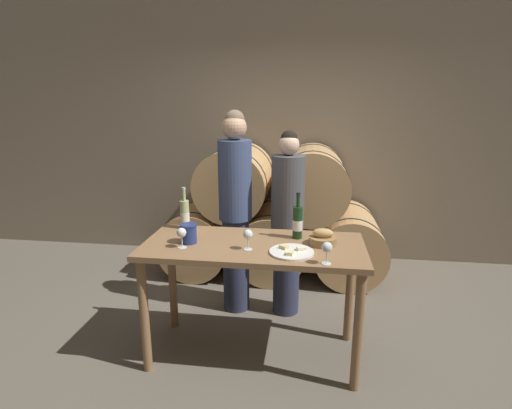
{
  "coord_description": "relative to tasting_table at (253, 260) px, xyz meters",
  "views": [
    {
      "loc": [
        0.38,
        -2.62,
        1.88
      ],
      "look_at": [
        0.0,
        0.14,
        1.14
      ],
      "focal_mm": 28.0,
      "sensor_mm": 36.0,
      "label": 1
    }
  ],
  "objects": [
    {
      "name": "ground_plane",
      "position": [
        0.0,
        0.0,
        -0.76
      ],
      "size": [
        10.0,
        10.0,
        0.0
      ],
      "primitive_type": "plane",
      "color": "#665E51"
    },
    {
      "name": "wine_bottle_red",
      "position": [
        0.3,
        0.16,
        0.25
      ],
      "size": [
        0.07,
        0.07,
        0.34
      ],
      "color": "#193819",
      "rests_on": "tasting_table"
    },
    {
      "name": "tasting_table",
      "position": [
        0.0,
        0.0,
        0.0
      ],
      "size": [
        1.56,
        0.7,
        0.89
      ],
      "color": "olive",
      "rests_on": "ground_plane"
    },
    {
      "name": "wine_glass_left",
      "position": [
        -0.02,
        -0.12,
        0.23
      ],
      "size": [
        0.07,
        0.07,
        0.14
      ],
      "color": "white",
      "rests_on": "tasting_table"
    },
    {
      "name": "bread_basket",
      "position": [
        0.48,
        0.05,
        0.17
      ],
      "size": [
        0.19,
        0.19,
        0.12
      ],
      "color": "olive",
      "rests_on": "tasting_table"
    },
    {
      "name": "blue_crock",
      "position": [
        -0.45,
        -0.04,
        0.2
      ],
      "size": [
        0.12,
        0.12,
        0.14
      ],
      "color": "navy",
      "rests_on": "tasting_table"
    },
    {
      "name": "wine_glass_far_left",
      "position": [
        -0.47,
        -0.14,
        0.23
      ],
      "size": [
        0.07,
        0.07,
        0.14
      ],
      "color": "white",
      "rests_on": "tasting_table"
    },
    {
      "name": "stone_wall_back",
      "position": [
        0.0,
        2.13,
        0.84
      ],
      "size": [
        10.0,
        0.12,
        3.2
      ],
      "color": "gray",
      "rests_on": "ground_plane"
    },
    {
      "name": "cheese_plate",
      "position": [
        0.28,
        -0.14,
        0.14
      ],
      "size": [
        0.3,
        0.3,
        0.04
      ],
      "color": "white",
      "rests_on": "tasting_table"
    },
    {
      "name": "person_right",
      "position": [
        0.2,
        0.67,
        0.08
      ],
      "size": [
        0.28,
        0.28,
        1.63
      ],
      "color": "#2D334C",
      "rests_on": "ground_plane"
    },
    {
      "name": "barrel_stack",
      "position": [
        0.0,
        1.54,
        -0.13
      ],
      "size": [
        2.37,
        0.95,
        1.4
      ],
      "color": "tan",
      "rests_on": "ground_plane"
    },
    {
      "name": "wine_bottle_white",
      "position": [
        -0.58,
        0.28,
        0.24
      ],
      "size": [
        0.07,
        0.07,
        0.33
      ],
      "color": "#ADBC7F",
      "rests_on": "tasting_table"
    },
    {
      "name": "wine_glass_center",
      "position": [
        0.5,
        -0.29,
        0.23
      ],
      "size": [
        0.07,
        0.07,
        0.14
      ],
      "color": "white",
      "rests_on": "tasting_table"
    },
    {
      "name": "person_left",
      "position": [
        -0.25,
        0.67,
        0.19
      ],
      "size": [
        0.29,
        0.29,
        1.79
      ],
      "color": "#2D334C",
      "rests_on": "ground_plane"
    }
  ]
}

